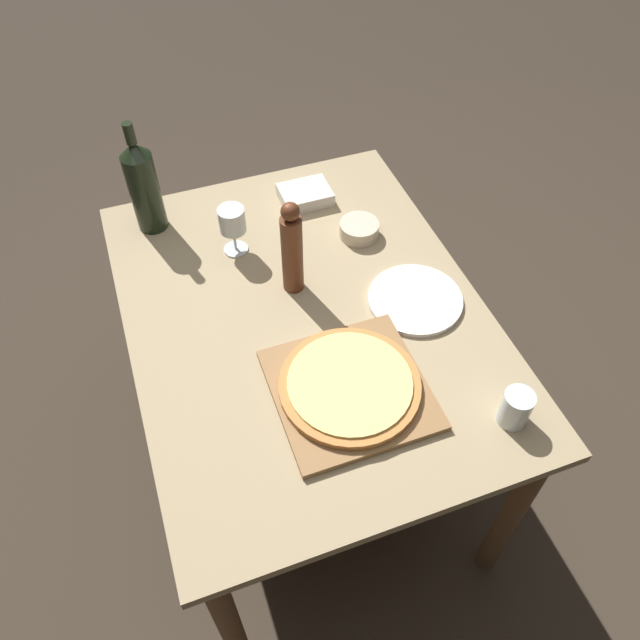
% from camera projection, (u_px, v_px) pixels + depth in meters
% --- Properties ---
extents(ground_plane, '(12.00, 12.00, 0.00)m').
position_uv_depth(ground_plane, '(310.00, 452.00, 2.23)').
color(ground_plane, '#382D23').
extents(dining_table, '(0.92, 1.22, 0.77)m').
position_uv_depth(dining_table, '(306.00, 338.00, 1.72)').
color(dining_table, '#9E8966').
rests_on(dining_table, ground_plane).
extents(cutting_board, '(0.36, 0.36, 0.02)m').
position_uv_depth(cutting_board, '(349.00, 389.00, 1.48)').
color(cutting_board, olive).
rests_on(cutting_board, dining_table).
extents(pizza, '(0.34, 0.34, 0.02)m').
position_uv_depth(pizza, '(350.00, 385.00, 1.46)').
color(pizza, '#BC7A3D').
rests_on(pizza, cutting_board).
extents(wine_bottle, '(0.09, 0.09, 0.35)m').
position_uv_depth(wine_bottle, '(143.00, 186.00, 1.75)').
color(wine_bottle, black).
rests_on(wine_bottle, dining_table).
extents(pepper_mill, '(0.06, 0.06, 0.29)m').
position_uv_depth(pepper_mill, '(293.00, 249.00, 1.60)').
color(pepper_mill, '#5B2D19').
rests_on(pepper_mill, dining_table).
extents(wine_glass, '(0.08, 0.08, 0.15)m').
position_uv_depth(wine_glass, '(232.00, 222.00, 1.72)').
color(wine_glass, silver).
rests_on(wine_glass, dining_table).
extents(small_bowl, '(0.12, 0.12, 0.04)m').
position_uv_depth(small_bowl, '(359.00, 229.00, 1.82)').
color(small_bowl, beige).
rests_on(small_bowl, dining_table).
extents(drinking_tumbler, '(0.07, 0.07, 0.09)m').
position_uv_depth(drinking_tumbler, '(516.00, 408.00, 1.40)').
color(drinking_tumbler, silver).
rests_on(drinking_tumbler, dining_table).
extents(dinner_plate, '(0.25, 0.25, 0.01)m').
position_uv_depth(dinner_plate, '(415.00, 300.00, 1.66)').
color(dinner_plate, white).
rests_on(dinner_plate, dining_table).
extents(food_container, '(0.15, 0.12, 0.04)m').
position_uv_depth(food_container, '(305.00, 195.00, 1.92)').
color(food_container, beige).
rests_on(food_container, dining_table).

